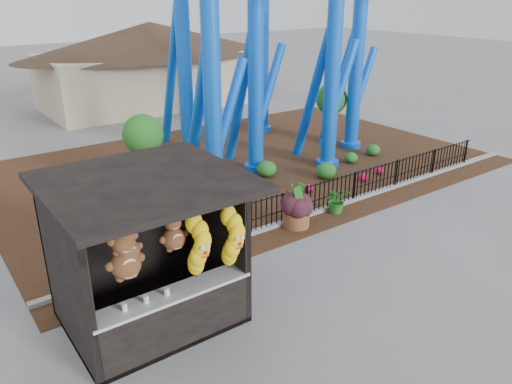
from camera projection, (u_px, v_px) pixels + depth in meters
ground at (301, 295)px, 11.01m from camera, size 120.00×120.00×0.00m
mulch_bed at (244, 165)px, 19.18m from camera, size 18.00×12.00×0.02m
curb at (335, 206)px, 15.41m from camera, size 18.00×0.18×0.12m
prize_booth at (152, 258)px, 9.47m from camera, size 3.50×3.40×3.12m
picket_fence at (357, 186)px, 15.74m from camera, size 12.20×0.06×1.00m
terracotta_planter at (296, 218)px, 14.10m from camera, size 0.91×0.91×0.55m
planter_foliage at (297, 198)px, 13.87m from camera, size 0.70×0.70×0.64m
potted_plant at (337, 200)px, 14.91m from camera, size 0.91×0.85×0.83m
landscaping at (298, 173)px, 17.54m from camera, size 8.33×3.19×0.60m
pavilion at (151, 50)px, 28.10m from camera, size 15.00×15.00×4.80m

